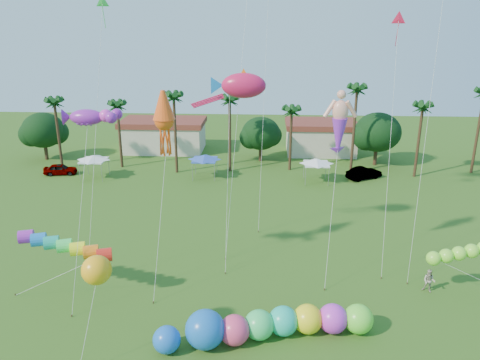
# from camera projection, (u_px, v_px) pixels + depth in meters

# --- Properties ---
(tree_line) EXTENTS (69.46, 8.91, 11.00)m
(tree_line) POSITION_uv_depth(u_px,v_px,m) (279.00, 134.00, 64.77)
(tree_line) COLOR #3A2819
(tree_line) RESTS_ON ground
(buildings_row) EXTENTS (35.00, 7.00, 4.00)m
(buildings_row) POSITION_uv_depth(u_px,v_px,m) (234.00, 139.00, 71.53)
(buildings_row) COLOR beige
(buildings_row) RESTS_ON ground
(tent_row) EXTENTS (31.00, 4.00, 0.60)m
(tent_row) POSITION_uv_depth(u_px,v_px,m) (204.00, 158.00, 58.53)
(tent_row) COLOR white
(tent_row) RESTS_ON ground
(car_a) EXTENTS (4.38, 2.31, 1.42)m
(car_a) POSITION_uv_depth(u_px,v_px,m) (60.00, 169.00, 61.03)
(car_a) COLOR #4C4C54
(car_a) RESTS_ON ground
(car_b) EXTENTS (4.86, 3.70, 1.54)m
(car_b) POSITION_uv_depth(u_px,v_px,m) (364.00, 173.00, 59.33)
(car_b) COLOR #4C4C54
(car_b) RESTS_ON ground
(spectator_b) EXTENTS (1.10, 1.03, 1.80)m
(spectator_b) POSITION_uv_depth(u_px,v_px,m) (429.00, 281.00, 34.51)
(spectator_b) COLOR #ABA28E
(spectator_b) RESTS_ON ground
(caterpillar_inflatable) EXTENTS (12.08, 4.41, 2.46)m
(caterpillar_inflatable) POSITION_uv_depth(u_px,v_px,m) (274.00, 324.00, 29.42)
(caterpillar_inflatable) COLOR #EC3E71
(caterpillar_inflatable) RESTS_ON ground
(blue_ball) EXTENTS (1.70, 1.70, 1.70)m
(blue_ball) POSITION_uv_depth(u_px,v_px,m) (167.00, 340.00, 28.24)
(blue_ball) COLOR blue
(blue_ball) RESTS_ON ground
(rainbow_tube) EXTENTS (8.94, 1.91, 4.15)m
(rainbow_tube) POSITION_uv_depth(u_px,v_px,m) (79.00, 254.00, 32.61)
(rainbow_tube) COLOR red
(rainbow_tube) RESTS_ON ground
(green_worm) EXTENTS (9.10, 1.18, 3.41)m
(green_worm) POSITION_uv_depth(u_px,v_px,m) (434.00, 258.00, 33.89)
(green_worm) COLOR #8AF536
(green_worm) RESTS_ON ground
(orange_ball_kite) EXTENTS (2.16, 2.95, 6.54)m
(orange_ball_kite) POSITION_uv_depth(u_px,v_px,m) (97.00, 270.00, 26.58)
(orange_ball_kite) COLOR #FEA914
(orange_ball_kite) RESTS_ON ground
(merman_kite) EXTENTS (2.33, 5.42, 13.86)m
(merman_kite) POSITION_uv_depth(u_px,v_px,m) (339.00, 127.00, 35.32)
(merman_kite) COLOR #F5A18B
(merman_kite) RESTS_ON ground
(fish_kite) EXTENTS (5.44, 5.76, 15.37)m
(fish_kite) POSITION_uv_depth(u_px,v_px,m) (244.00, 86.00, 36.89)
(fish_kite) COLOR #CF174B
(fish_kite) RESTS_ON ground
(squid_kite) EXTENTS (2.02, 5.63, 14.57)m
(squid_kite) POSITION_uv_depth(u_px,v_px,m) (164.00, 121.00, 33.68)
(squid_kite) COLOR #FC5214
(squid_kite) RESTS_ON ground
(lobster_kite) EXTENTS (4.39, 5.81, 13.71)m
(lobster_kite) POSITION_uv_depth(u_px,v_px,m) (87.00, 117.00, 31.62)
(lobster_kite) COLOR purple
(lobster_kite) RESTS_ON ground
(delta_kite_red) EXTENTS (1.20, 4.68, 19.80)m
(delta_kite_red) POSITION_uv_depth(u_px,v_px,m) (398.00, 24.00, 34.52)
(delta_kite_red) COLOR red
(delta_kite_red) RESTS_ON ground
(delta_kite_green) EXTENTS (2.51, 3.89, 20.85)m
(delta_kite_green) POSITION_uv_depth(u_px,v_px,m) (102.00, 11.00, 32.78)
(delta_kite_green) COLOR #34E042
(delta_kite_green) RESTS_ON ground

